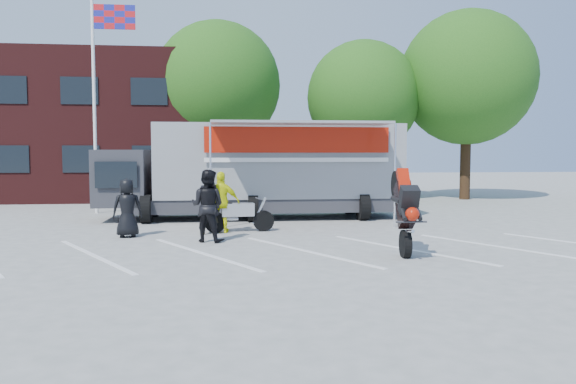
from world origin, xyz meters
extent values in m
plane|color=#A4A49F|center=(0.00, 0.00, 0.00)|extent=(100.00, 100.00, 0.00)
cube|color=white|center=(0.00, 1.00, 0.01)|extent=(18.09, 13.33, 0.01)
cube|color=#401414|center=(-10.00, 18.00, 3.50)|extent=(18.00, 8.00, 7.00)
cylinder|color=white|center=(-6.50, 10.00, 4.00)|extent=(0.12, 0.12, 8.00)
cube|color=red|center=(-5.70, 10.00, 7.30)|extent=(1.50, 0.04, 0.90)
cylinder|color=#382314|center=(-2.00, 16.00, 1.62)|extent=(0.50, 0.50, 3.24)
sphere|color=#194B12|center=(-2.00, 16.00, 5.58)|extent=(6.12, 6.12, 6.12)
cylinder|color=#382314|center=(5.00, 15.00, 1.44)|extent=(0.50, 0.50, 2.88)
sphere|color=#194B12|center=(5.00, 15.00, 4.96)|extent=(5.44, 5.44, 5.44)
cylinder|color=#382314|center=(10.00, 14.50, 1.71)|extent=(0.50, 0.50, 3.42)
sphere|color=#194B12|center=(10.00, 14.50, 5.89)|extent=(6.46, 6.46, 6.46)
imported|color=black|center=(-4.32, 3.72, 0.80)|extent=(0.86, 0.65, 1.59)
imported|color=black|center=(-2.15, 4.01, 0.87)|extent=(0.68, 0.48, 1.74)
imported|color=black|center=(-2.14, 2.70, 0.93)|extent=(1.10, 1.00, 1.86)
imported|color=#F5FF0D|center=(-1.79, 4.28, 0.87)|extent=(1.07, 0.56, 1.75)
camera|label=1|loc=(-1.70, -11.75, 2.30)|focal=35.00mm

